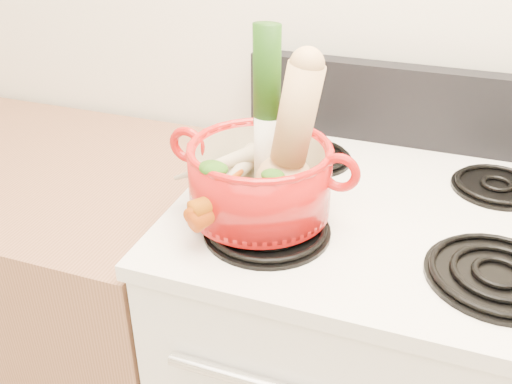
% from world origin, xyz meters
% --- Properties ---
extents(cooktop, '(0.78, 0.67, 0.03)m').
position_xyz_m(cooktop, '(0.00, 1.40, 0.93)').
color(cooktop, silver).
rests_on(cooktop, stove_body).
extents(control_backsplash, '(0.76, 0.05, 0.18)m').
position_xyz_m(control_backsplash, '(0.00, 1.70, 1.04)').
color(control_backsplash, black).
rests_on(control_backsplash, cooktop).
extents(burner_front_left, '(0.22, 0.22, 0.02)m').
position_xyz_m(burner_front_left, '(-0.19, 1.24, 0.96)').
color(burner_front_left, black).
rests_on(burner_front_left, cooktop).
extents(burner_front_right, '(0.22, 0.22, 0.02)m').
position_xyz_m(burner_front_right, '(0.19, 1.24, 0.96)').
color(burner_front_right, black).
rests_on(burner_front_right, cooktop).
extents(burner_back_left, '(0.17, 0.17, 0.02)m').
position_xyz_m(burner_back_left, '(-0.19, 1.54, 0.96)').
color(burner_back_left, black).
rests_on(burner_back_left, cooktop).
extents(burner_back_right, '(0.17, 0.17, 0.02)m').
position_xyz_m(burner_back_right, '(0.19, 1.54, 0.96)').
color(burner_back_right, black).
rests_on(burner_back_right, cooktop).
extents(dutch_oven, '(0.26, 0.26, 0.12)m').
position_xyz_m(dutch_oven, '(-0.22, 1.28, 1.03)').
color(dutch_oven, '#AD100E').
rests_on(dutch_oven, burner_front_left).
extents(pot_handle_left, '(0.07, 0.02, 0.07)m').
position_xyz_m(pot_handle_left, '(-0.36, 1.29, 1.07)').
color(pot_handle_left, '#AD100E').
rests_on(pot_handle_left, dutch_oven).
extents(pot_handle_right, '(0.07, 0.02, 0.07)m').
position_xyz_m(pot_handle_right, '(-0.08, 1.28, 1.07)').
color(pot_handle_right, '#AD100E').
rests_on(pot_handle_right, dutch_oven).
extents(squash, '(0.17, 0.14, 0.27)m').
position_xyz_m(squash, '(-0.17, 1.27, 1.12)').
color(squash, tan).
rests_on(squash, dutch_oven).
extents(leek, '(0.05, 0.05, 0.31)m').
position_xyz_m(leek, '(-0.22, 1.32, 1.15)').
color(leek, white).
rests_on(leek, dutch_oven).
extents(ginger, '(0.09, 0.06, 0.05)m').
position_xyz_m(ginger, '(-0.20, 1.34, 1.02)').
color(ginger, tan).
rests_on(ginger, dutch_oven).
extents(parsnip_0, '(0.06, 0.22, 0.06)m').
position_xyz_m(parsnip_0, '(-0.28, 1.32, 1.02)').
color(parsnip_0, beige).
rests_on(parsnip_0, dutch_oven).
extents(parsnip_1, '(0.07, 0.21, 0.06)m').
position_xyz_m(parsnip_1, '(-0.27, 1.30, 1.02)').
color(parsnip_1, beige).
rests_on(parsnip_1, dutch_oven).
extents(parsnip_2, '(0.04, 0.20, 0.06)m').
position_xyz_m(parsnip_2, '(-0.27, 1.34, 1.03)').
color(parsnip_2, beige).
rests_on(parsnip_2, dutch_oven).
extents(parsnip_3, '(0.15, 0.14, 0.05)m').
position_xyz_m(parsnip_3, '(-0.31, 1.30, 1.04)').
color(parsnip_3, beige).
rests_on(parsnip_3, dutch_oven).
extents(carrot_0, '(0.11, 0.18, 0.05)m').
position_xyz_m(carrot_0, '(-0.24, 1.22, 1.01)').
color(carrot_0, '#BB4709').
rests_on(carrot_0, dutch_oven).
extents(carrot_1, '(0.06, 0.17, 0.05)m').
position_xyz_m(carrot_1, '(-0.27, 1.23, 1.02)').
color(carrot_1, '#D34F0A').
rests_on(carrot_1, dutch_oven).
extents(carrot_2, '(0.09, 0.16, 0.04)m').
position_xyz_m(carrot_2, '(-0.20, 1.27, 1.02)').
color(carrot_2, '#BA4109').
rests_on(carrot_2, dutch_oven).
extents(carrot_3, '(0.12, 0.15, 0.05)m').
position_xyz_m(carrot_3, '(-0.24, 1.21, 1.03)').
color(carrot_3, '#D0620A').
rests_on(carrot_3, dutch_oven).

